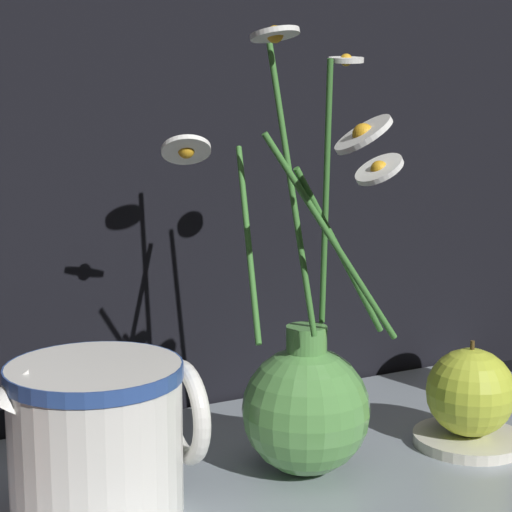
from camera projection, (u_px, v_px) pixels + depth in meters
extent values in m
plane|color=black|center=(240.00, 487.00, 0.74)|extent=(6.00, 6.00, 0.00)
cube|color=gray|center=(240.00, 480.00, 0.74)|extent=(0.85, 0.35, 0.01)
sphere|color=#59994C|center=(306.00, 410.00, 0.73)|extent=(0.11, 0.11, 0.11)
cylinder|color=#59994C|center=(307.00, 345.00, 0.72)|extent=(0.04, 0.04, 0.03)
cylinder|color=#3D7A33|center=(332.00, 240.00, 0.66)|extent=(0.11, 0.03, 0.17)
cylinder|color=white|center=(363.00, 134.00, 0.59)|extent=(0.05, 0.05, 0.03)
sphere|color=gold|center=(363.00, 134.00, 0.59)|extent=(0.02, 0.02, 0.02)
cylinder|color=#3D7A33|center=(326.00, 196.00, 0.70)|extent=(0.02, 0.03, 0.22)
cylinder|color=white|center=(346.00, 60.00, 0.69)|extent=(0.04, 0.04, 0.01)
sphere|color=gold|center=(346.00, 60.00, 0.69)|extent=(0.01, 0.01, 0.01)
cylinder|color=#3D7A33|center=(340.00, 253.00, 0.67)|extent=(0.09, 0.01, 0.14)
cylinder|color=white|center=(379.00, 169.00, 0.63)|extent=(0.04, 0.04, 0.02)
sphere|color=gold|center=(379.00, 169.00, 0.63)|extent=(0.01, 0.01, 0.01)
cylinder|color=#3D7A33|center=(248.00, 241.00, 0.70)|extent=(0.04, 0.10, 0.15)
cylinder|color=white|center=(186.00, 150.00, 0.68)|extent=(0.05, 0.05, 0.03)
sphere|color=gold|center=(186.00, 150.00, 0.68)|extent=(0.01, 0.01, 0.01)
cylinder|color=#3D7A33|center=(292.00, 188.00, 0.68)|extent=(0.03, 0.05, 0.24)
cylinder|color=white|center=(275.00, 34.00, 0.65)|extent=(0.05, 0.05, 0.01)
sphere|color=gold|center=(275.00, 34.00, 0.65)|extent=(0.01, 0.01, 0.01)
cylinder|color=white|center=(96.00, 439.00, 0.66)|extent=(0.13, 0.13, 0.12)
cylinder|color=#2D4C93|center=(94.00, 372.00, 0.65)|extent=(0.14, 0.14, 0.01)
torus|color=white|center=(184.00, 412.00, 0.69)|extent=(0.01, 0.09, 0.09)
cone|color=white|center=(19.00, 388.00, 0.62)|extent=(0.05, 0.04, 0.04)
cylinder|color=silver|center=(468.00, 439.00, 0.80)|extent=(0.10, 0.10, 0.01)
sphere|color=#B7C638|center=(470.00, 392.00, 0.79)|extent=(0.08, 0.08, 0.08)
cylinder|color=#4C3819|center=(472.00, 345.00, 0.79)|extent=(0.00, 0.00, 0.01)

